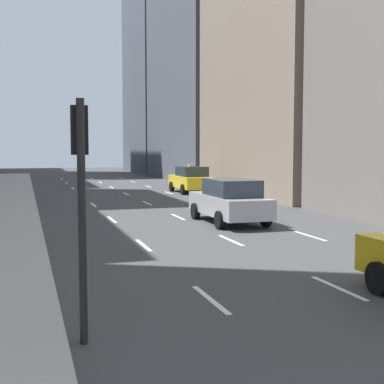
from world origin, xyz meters
TOP-DOWN VIEW (x-y plane):
  - lane_markings at (2.60, 23.00)m, footprint 5.72×56.00m
  - taxi_second at (6.80, 31.68)m, footprint 2.02×4.40m
  - sedan_black_near at (4.00, 17.69)m, footprint 2.02×4.64m
  - traffic_light_pole at (-2.75, 6.49)m, footprint 0.24×0.42m

SIDE VIEW (x-z plane):
  - lane_markings at x=2.60m, z-range 0.00..0.01m
  - sedan_black_near at x=4.00m, z-range 0.02..1.73m
  - taxi_second at x=6.80m, z-range -0.05..1.82m
  - traffic_light_pole at x=-2.75m, z-range 0.61..4.21m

